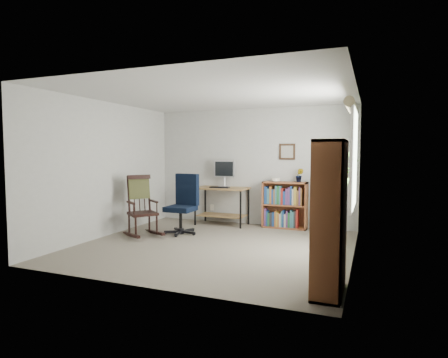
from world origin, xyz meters
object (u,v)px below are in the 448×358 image
at_px(desk, 222,206).
at_px(tall_bookshelf, 330,218).
at_px(rocking_chair, 143,205).
at_px(office_chair, 180,204).
at_px(low_bookshelf, 285,205).

relative_size(desk, tall_bookshelf, 0.66).
xyz_separation_m(desk, rocking_chair, (-0.93, -1.50, 0.17)).
xyz_separation_m(desk, tall_bookshelf, (2.48, -3.12, 0.42)).
height_order(office_chair, low_bookshelf, office_chair).
distance_m(desk, office_chair, 1.19).
xyz_separation_m(office_chair, tall_bookshelf, (2.85, -2.00, 0.25)).
bearing_deg(desk, office_chair, -108.19).
bearing_deg(rocking_chair, office_chair, -17.53).
bearing_deg(office_chair, desk, 78.23).
distance_m(rocking_chair, low_bookshelf, 2.75).
xyz_separation_m(rocking_chair, tall_bookshelf, (3.41, -1.62, 0.26)).
xyz_separation_m(rocking_chair, low_bookshelf, (2.22, 1.62, -0.09)).
height_order(office_chair, rocking_chair, office_chair).
distance_m(office_chair, low_bookshelf, 2.07).
bearing_deg(tall_bookshelf, office_chair, 144.91).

